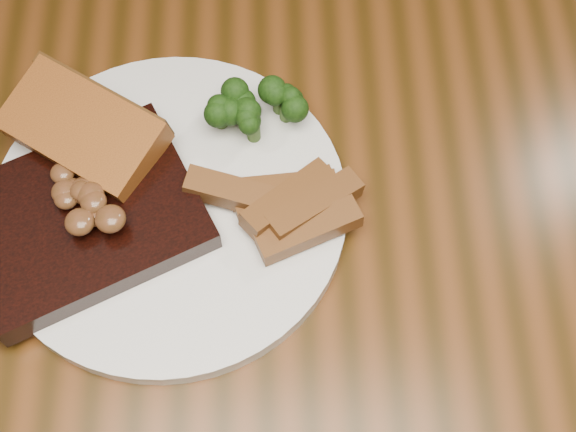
{
  "coord_description": "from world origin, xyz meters",
  "views": [
    {
      "loc": [
        -0.0,
        -0.27,
        1.32
      ],
      "look_at": [
        0.0,
        -0.0,
        0.78
      ],
      "focal_mm": 50.0,
      "sensor_mm": 36.0,
      "label": 1
    }
  ],
  "objects_px": {
    "dining_table": "(284,275)",
    "potato_wedges": "(267,198)",
    "steak": "(83,219)",
    "garlic_bread": "(89,144)",
    "plate": "(170,208)"
  },
  "relations": [
    {
      "from": "dining_table",
      "to": "potato_wedges",
      "type": "distance_m",
      "value": 0.12
    },
    {
      "from": "dining_table",
      "to": "potato_wedges",
      "type": "bearing_deg",
      "value": 124.38
    },
    {
      "from": "potato_wedges",
      "to": "dining_table",
      "type": "bearing_deg",
      "value": -55.62
    },
    {
      "from": "steak",
      "to": "garlic_bread",
      "type": "distance_m",
      "value": 0.07
    },
    {
      "from": "steak",
      "to": "plate",
      "type": "bearing_deg",
      "value": -10.69
    },
    {
      "from": "plate",
      "to": "steak",
      "type": "xyz_separation_m",
      "value": [
        -0.06,
        -0.02,
        0.02
      ]
    },
    {
      "from": "dining_table",
      "to": "plate",
      "type": "xyz_separation_m",
      "value": [
        -0.09,
        0.02,
        0.1
      ]
    },
    {
      "from": "plate",
      "to": "potato_wedges",
      "type": "xyz_separation_m",
      "value": [
        0.08,
        -0.0,
        0.02
      ]
    },
    {
      "from": "steak",
      "to": "potato_wedges",
      "type": "height_order",
      "value": "steak"
    },
    {
      "from": "steak",
      "to": "garlic_bread",
      "type": "relative_size",
      "value": 1.41
    },
    {
      "from": "potato_wedges",
      "to": "plate",
      "type": "bearing_deg",
      "value": 178.44
    },
    {
      "from": "steak",
      "to": "potato_wedges",
      "type": "bearing_deg",
      "value": -19.46
    },
    {
      "from": "dining_table",
      "to": "plate",
      "type": "height_order",
      "value": "plate"
    },
    {
      "from": "dining_table",
      "to": "garlic_bread",
      "type": "xyz_separation_m",
      "value": [
        -0.15,
        0.07,
        0.12
      ]
    },
    {
      "from": "garlic_bread",
      "to": "steak",
      "type": "bearing_deg",
      "value": -56.17
    }
  ]
}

